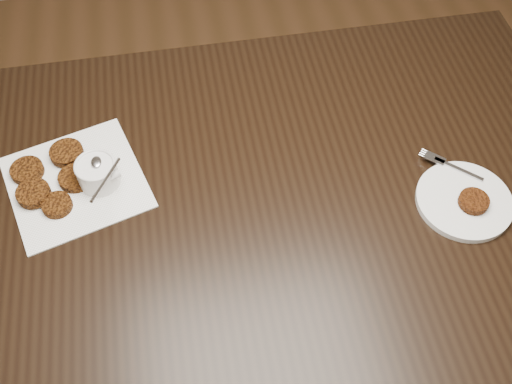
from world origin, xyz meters
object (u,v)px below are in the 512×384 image
at_px(sauce_ramekin, 94,164).
at_px(plate_with_patty, 465,199).
at_px(table, 256,276).
at_px(napkin, 76,182).

relative_size(sauce_ramekin, plate_with_patty, 0.61).
distance_m(table, plate_with_patty, 0.59).
xyz_separation_m(sauce_ramekin, plate_with_patty, (0.75, -0.19, -0.05)).
bearing_deg(sauce_ramekin, table, -15.16).
bearing_deg(plate_with_patty, napkin, 166.38).
relative_size(table, sauce_ramekin, 12.58).
height_order(sauce_ramekin, plate_with_patty, sauce_ramekin).
height_order(napkin, sauce_ramekin, sauce_ramekin).
height_order(napkin, plate_with_patty, plate_with_patty).
bearing_deg(table, sauce_ramekin, 164.84).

